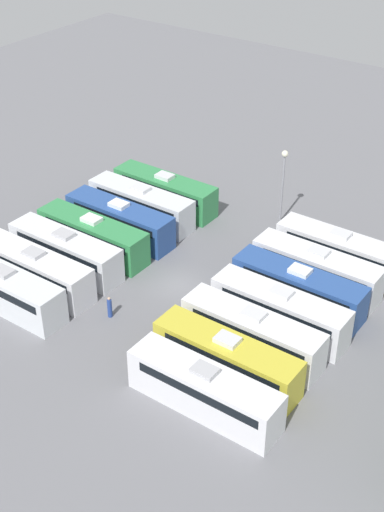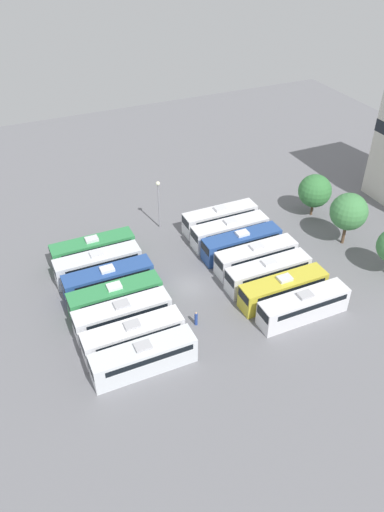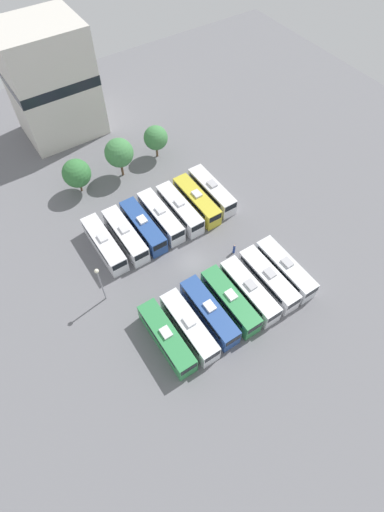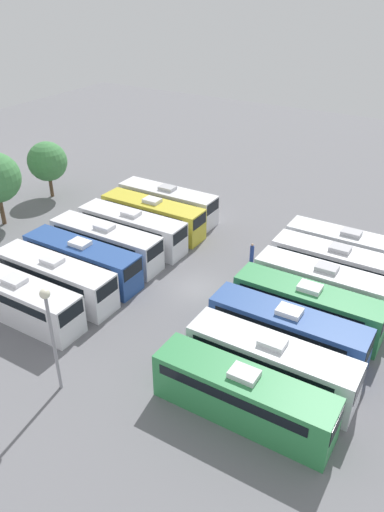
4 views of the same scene
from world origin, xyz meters
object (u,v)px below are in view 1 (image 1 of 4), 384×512
Objects in this scene: bus_7 at (339,251)px; bus_10 at (280,310)px; bus_4 at (66,251)px; bus_5 at (36,270)px; worker_person at (110,308)px; bus_9 at (299,287)px; bus_2 at (120,220)px; bus_11 at (253,332)px; bus_0 at (165,191)px; bus_13 at (205,389)px; bus_12 at (227,358)px; bus_3 at (93,235)px; light_pole at (283,174)px; bus_6 at (6,289)px; bus_1 at (141,204)px; bus_8 at (317,268)px.

bus_7 is 1.00× the size of bus_10.
bus_4 is 3.42m from bus_5.
bus_9 is at bearing 131.25° from worker_person.
bus_2 reaches higher than worker_person.
bus_5 is 1.00× the size of bus_10.
bus_11 is at bearing -5.07° from bus_10.
bus_0 is 27.13m from bus_13.
bus_12 is at bearing -0.77° from bus_7.
bus_11 is at bearing -179.61° from bus_12.
bus_0 is 5.87× the size of worker_person.
bus_0 is at bearing -179.72° from bus_2.
bus_3 is at bearing -110.02° from bus_12.
bus_2 is 1.00× the size of bus_4.
bus_0 is 1.00× the size of bus_5.
bus_11 is at bearing -175.65° from bus_13.
bus_6 is at bearing -24.57° from light_pole.
bus_7 is (-3.26, 18.38, 0.00)m from bus_1.
bus_3 and bus_5 have the same top height.
bus_9 is at bearing -178.10° from bus_13.
bus_4 and bus_7 have the same top height.
bus_11 is (6.68, -0.06, 0.00)m from bus_9.
bus_2 is 9.93m from bus_5.
light_pole reaches higher than bus_11.
bus_11 is (3.36, -0.30, 0.00)m from bus_10.
bus_5 is at bearing 0.67° from bus_4.
bus_0 is 1.00× the size of bus_13.
bus_12 is (-0.01, 18.17, 0.00)m from bus_5.
bus_4 is (3.16, -0.17, 0.00)m from bus_3.
bus_7 is 3.45m from bus_8.
bus_10 is 1.46× the size of light_pole.
light_pole is at bearing 134.92° from bus_2.
worker_person is (16.16, -11.10, -0.84)m from bus_7.
light_pole is at bearing -161.59° from bus_13.
light_pole is (-16.94, 10.81, 3.30)m from bus_4.
bus_1 is 1.00× the size of bus_9.
bus_1 is at bearing -4.67° from bus_0.
bus_5 is 19.62m from bus_10.
bus_2 is 1.00× the size of bus_7.
bus_1 is at bearing -100.35° from bus_9.
bus_3 is 18.31m from bus_11.
bus_4 is 20.36m from light_pole.
bus_13 is 5.87× the size of worker_person.
bus_13 is 12.00m from worker_person.
bus_11 is at bearing 100.39° from bus_5.
bus_6 and bus_10 have the same top height.
bus_3 and bus_8 have the same top height.
bus_13 is (9.92, 18.52, 0.00)m from bus_3.
bus_12 is at bearing 47.12° from bus_0.
bus_3 is at bearing 1.05° from bus_1.
bus_3 is (10.04, -0.14, 0.00)m from bus_0.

